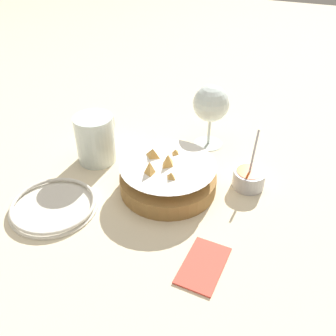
{
  "coord_description": "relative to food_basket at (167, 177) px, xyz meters",
  "views": [
    {
      "loc": [
        -0.61,
        -0.24,
        0.54
      ],
      "look_at": [
        -0.0,
        0.01,
        0.06
      ],
      "focal_mm": 40.0,
      "sensor_mm": 36.0,
      "label": 1
    }
  ],
  "objects": [
    {
      "name": "ground_plane",
      "position": [
        0.0,
        -0.01,
        -0.03
      ],
      "size": [
        4.0,
        4.0,
        0.0
      ],
      "primitive_type": "plane",
      "color": "beige"
    },
    {
      "name": "side_plate",
      "position": [
        -0.15,
        0.2,
        -0.03
      ],
      "size": [
        0.19,
        0.19,
        0.01
      ],
      "color": "silver",
      "rests_on": "ground_plane"
    },
    {
      "name": "napkin",
      "position": [
        -0.18,
        -0.14,
        -0.03
      ],
      "size": [
        0.12,
        0.08,
        0.01
      ],
      "color": "#DB4C3D",
      "rests_on": "ground_plane"
    },
    {
      "name": "beer_mug",
      "position": [
        0.04,
        0.2,
        0.02
      ],
      "size": [
        0.14,
        0.09,
        0.12
      ],
      "color": "silver",
      "rests_on": "ground_plane"
    },
    {
      "name": "wine_glass",
      "position": [
        0.22,
        -0.03,
        0.08
      ],
      "size": [
        0.09,
        0.09,
        0.16
      ],
      "color": "silver",
      "rests_on": "ground_plane"
    },
    {
      "name": "food_basket",
      "position": [
        0.0,
        0.0,
        0.0
      ],
      "size": [
        0.22,
        0.22,
        0.09
      ],
      "color": "olive",
      "rests_on": "ground_plane"
    },
    {
      "name": "sauce_cup",
      "position": [
        0.08,
        -0.17,
        -0.01
      ],
      "size": [
        0.08,
        0.07,
        0.13
      ],
      "color": "#B7B7BC",
      "rests_on": "ground_plane"
    }
  ]
}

